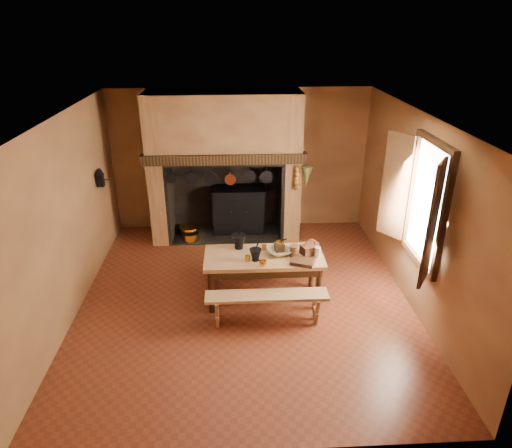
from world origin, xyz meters
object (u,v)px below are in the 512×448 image
Objects in this scene: work_table at (264,263)px; wicker_basket at (310,249)px; coffee_grinder at (279,247)px; bench_front at (267,302)px; iron_range at (239,209)px; mixing_bowl at (280,251)px.

wicker_basket reaches higher than work_table.
wicker_basket is at bearing -25.63° from coffee_grinder.
iron_range is at bearing 96.00° from bench_front.
mixing_bowl is at bearing -77.07° from iron_range.
mixing_bowl is (-0.00, -0.09, -0.03)m from coffee_grinder.
mixing_bowl is at bearing -104.36° from coffee_grinder.
work_table is (0.33, -2.48, 0.16)m from iron_range.
work_table is 5.83× the size of wicker_basket.
coffee_grinder is at bearing 144.89° from wicker_basket.
coffee_grinder reaches higher than mixing_bowl.
coffee_grinder is at bearing 87.90° from mixing_bowl.
mixing_bowl reaches higher than bench_front.
work_table is at bearing -164.99° from coffee_grinder.
wicker_basket reaches higher than bench_front.
iron_range is 2.69m from wicker_basket.
mixing_bowl is at bearing 8.33° from work_table.
bench_front is 0.91m from coffee_grinder.
bench_front is at bearing -110.21° from mixing_bowl.
iron_range is 0.91× the size of work_table.
bench_front is 8.25× the size of coffee_grinder.
wicker_basket reaches higher than coffee_grinder.
wicker_basket is (0.69, 0.02, 0.20)m from work_table.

